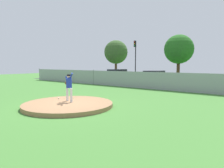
% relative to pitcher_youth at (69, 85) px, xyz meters
% --- Properties ---
extents(ground_plane, '(80.00, 80.00, 0.00)m').
position_rel_pitcher_youth_xyz_m(ground_plane, '(0.25, 5.73, -1.18)').
color(ground_plane, '#427A33').
extents(asphalt_strip, '(44.00, 7.00, 0.01)m').
position_rel_pitcher_youth_xyz_m(asphalt_strip, '(0.25, 14.23, -1.18)').
color(asphalt_strip, '#2B2B2D').
rests_on(asphalt_strip, ground_plane).
extents(pitchers_mound, '(4.93, 4.93, 0.21)m').
position_rel_pitcher_youth_xyz_m(pitchers_mound, '(0.25, -0.27, -1.07)').
color(pitchers_mound, '#99704C').
rests_on(pitchers_mound, ground_plane).
extents(pitcher_youth, '(0.79, 0.32, 1.67)m').
position_rel_pitcher_youth_xyz_m(pitcher_youth, '(0.00, 0.00, 0.00)').
color(pitcher_youth, silver).
rests_on(pitcher_youth, pitchers_mound).
extents(baseball, '(0.07, 0.07, 0.07)m').
position_rel_pitcher_youth_xyz_m(baseball, '(-1.29, 0.24, -0.93)').
color(baseball, white).
rests_on(baseball, pitchers_mound).
extents(chainlink_fence, '(37.15, 0.07, 1.73)m').
position_rel_pitcher_youth_xyz_m(chainlink_fence, '(0.25, 9.73, -0.37)').
color(chainlink_fence, gray).
rests_on(chainlink_fence, ground_plane).
extents(parked_car_navy, '(1.94, 4.45, 1.59)m').
position_rel_pitcher_youth_xyz_m(parked_car_navy, '(-1.81, 14.57, -0.41)').
color(parked_car_navy, '#161E4C').
rests_on(parked_car_navy, ground_plane).
extents(parked_car_teal, '(2.10, 4.42, 1.69)m').
position_rel_pitcher_youth_xyz_m(parked_car_teal, '(-7.02, 14.20, -0.37)').
color(parked_car_teal, '#146066').
rests_on(parked_car_teal, ground_plane).
extents(traffic_cone_orange, '(0.40, 0.40, 0.55)m').
position_rel_pitcher_youth_xyz_m(traffic_cone_orange, '(-8.54, 15.41, -0.92)').
color(traffic_cone_orange, orange).
rests_on(traffic_cone_orange, asphalt_strip).
extents(traffic_light_near, '(0.28, 0.46, 5.76)m').
position_rel_pitcher_youth_xyz_m(traffic_light_near, '(-6.59, 18.06, 2.69)').
color(traffic_light_near, black).
rests_on(traffic_light_near, ground_plane).
extents(tree_broad_right, '(4.18, 4.18, 6.60)m').
position_rel_pitcher_youth_xyz_m(tree_broad_right, '(-12.74, 21.57, 3.31)').
color(tree_broad_right, '#4C331E').
rests_on(tree_broad_right, ground_plane).
extents(tree_bushy_near, '(4.27, 4.27, 6.68)m').
position_rel_pitcher_youth_xyz_m(tree_bushy_near, '(-1.63, 22.15, 3.35)').
color(tree_bushy_near, '#4C331E').
rests_on(tree_bushy_near, ground_plane).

